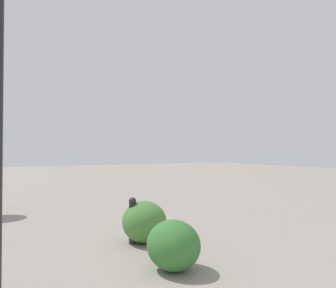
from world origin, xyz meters
TOP-DOWN VIEW (x-y plane):
  - bollard_mid at (5.70, -1.07)m, footprint 0.13×0.13m
  - shrub_low at (4.27, -1.10)m, footprint 0.80×0.72m
  - shrub_round at (5.67, -1.28)m, footprint 0.86×0.77m

SIDE VIEW (x-z plane):
  - shrub_low at x=4.27m, z-range 0.00..0.68m
  - shrub_round at x=5.67m, z-range 0.00..0.73m
  - bollard_mid at x=5.70m, z-range 0.02..0.83m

